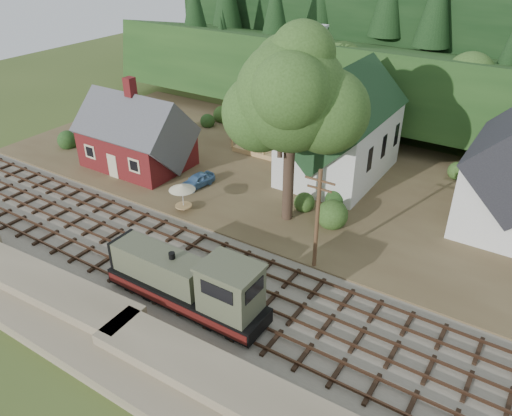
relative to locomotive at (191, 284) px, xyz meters
The scene contains 16 objects.
ground 4.30m from the locomotive, 127.60° to the left, with size 140.00×140.00×0.00m, color #384C1E.
embankment 6.30m from the locomotive, 112.80° to the right, with size 64.00×5.00×1.60m, color #7F7259.
railroad_bed 4.26m from the locomotive, 127.60° to the left, with size 64.00×11.00×0.16m, color #726B5B.
village_flat 21.21m from the locomotive, 96.28° to the left, with size 64.00×26.00×0.30m, color brown.
hillside 45.11m from the locomotive, 92.94° to the left, with size 70.00×28.00×8.00m, color #1E3F19.
ridge 61.08m from the locomotive, 92.17° to the left, with size 80.00×20.00×12.00m, color black.
depot 23.08m from the locomotive, 142.60° to the left, with size 10.80×7.41×9.00m.
church 22.90m from the locomotive, 90.79° to the left, with size 8.40×15.17×13.00m.
timber_frame 26.38m from the locomotive, 108.39° to the left, with size 8.20×6.20×6.99m.
lattice_tower 33.08m from the locomotive, 105.01° to the left, with size 3.20×3.20×12.12m.
big_tree 15.44m from the locomotive, 90.63° to the left, with size 10.90×8.40×14.70m.
telegraph_pole_near 9.70m from the locomotive, 60.25° to the left, with size 2.20×0.28×8.00m.
locomotive is the anchor object (origin of this frame).
car_blue 16.90m from the locomotive, 127.43° to the left, with size 1.48×3.69×1.26m, color #527EAF.
car_green 27.47m from the locomotive, 142.97° to the left, with size 1.16×3.33×1.10m, color #84AA76.
patio_set 12.52m from the locomotive, 132.43° to the left, with size 2.27×2.27×2.53m.
Camera 1 is at (19.35, -21.76, 22.04)m, focal length 35.00 mm.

